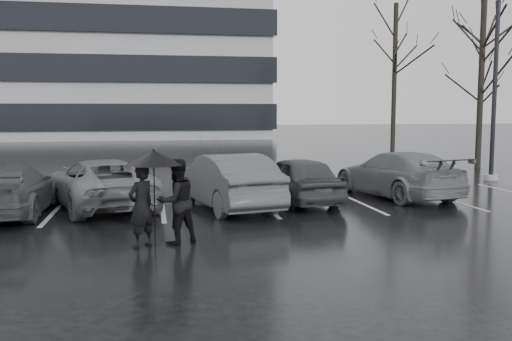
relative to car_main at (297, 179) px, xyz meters
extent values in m
plane|color=black|center=(-1.61, -2.31, -0.68)|extent=(160.00, 160.00, 0.00)
imported|color=black|center=(0.00, 0.00, 0.00)|extent=(2.06, 4.13, 1.35)
imported|color=#2F2F31|center=(-2.05, -0.49, 0.07)|extent=(2.52, 4.74, 1.48)
imported|color=#4F4F51|center=(-5.44, 0.18, -0.01)|extent=(3.54, 5.23, 1.33)
imported|color=black|center=(-7.58, -0.55, -0.04)|extent=(1.88, 4.45, 1.28)
imported|color=#4F4F51|center=(3.28, 0.53, 0.02)|extent=(2.92, 5.12, 1.40)
imported|color=black|center=(-4.29, -4.55, 0.13)|extent=(0.70, 0.68, 1.62)
imported|color=black|center=(-3.60, -4.36, 0.17)|extent=(1.03, 0.95, 1.70)
cylinder|color=black|center=(-4.03, -4.41, 0.14)|extent=(0.02, 0.02, 1.64)
cone|color=black|center=(-4.03, -4.41, 1.06)|extent=(1.12, 1.12, 0.29)
sphere|color=black|center=(-4.03, -4.41, 1.21)|extent=(0.05, 0.05, 0.05)
cylinder|color=#9C9C9F|center=(8.54, 3.78, -0.57)|extent=(0.51, 0.51, 0.20)
cylinder|color=black|center=(8.54, 3.78, 3.93)|extent=(0.16, 0.16, 9.22)
cube|color=#B3B3B6|center=(-6.61, 0.19, -0.67)|extent=(0.12, 5.00, 0.00)
cube|color=#B3B3B6|center=(-3.81, 0.19, -0.67)|extent=(0.12, 5.00, 0.00)
cube|color=#B3B3B6|center=(-1.01, 0.19, -0.67)|extent=(0.12, 5.00, 0.00)
cube|color=#B3B3B6|center=(1.79, 0.19, -0.67)|extent=(0.12, 5.00, 0.00)
cube|color=#B3B3B6|center=(4.59, 0.19, -0.67)|extent=(0.12, 5.00, 0.00)
cylinder|color=black|center=(10.39, 7.69, 3.32)|extent=(0.26, 0.26, 8.00)
cylinder|color=black|center=(12.89, 11.69, 2.82)|extent=(0.26, 0.26, 7.00)
cylinder|color=black|center=(9.39, 14.69, 3.57)|extent=(0.26, 0.26, 8.50)
camera|label=1|loc=(-4.06, -15.66, 2.01)|focal=40.00mm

